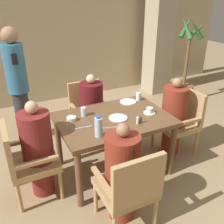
{
  "coord_description": "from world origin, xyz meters",
  "views": [
    {
      "loc": [
        -1.14,
        -2.28,
        2.05
      ],
      "look_at": [
        0.0,
        0.04,
        0.78
      ],
      "focal_mm": 40.0,
      "sensor_mm": 36.0,
      "label": 1
    }
  ],
  "objects_px": {
    "diner_in_far_chair": "(92,109)",
    "bowl_small": "(71,119)",
    "chair_far_side": "(89,110)",
    "chair_right_side": "(181,119)",
    "diner_in_right_chair": "(173,116)",
    "diner_in_left_chair": "(38,149)",
    "plate_main_right": "(128,102)",
    "potted_palm": "(184,80)",
    "chair_left_side": "(26,159)",
    "glass_tall_mid": "(138,96)",
    "water_bottle": "(99,127)",
    "diner_in_near_chair": "(122,172)",
    "standing_host": "(18,84)",
    "plate_main_left": "(118,118)",
    "teacup_with_saucer": "(149,111)",
    "glass_tall_near": "(84,112)",
    "chair_near_corner": "(129,187)"
  },
  "relations": [
    {
      "from": "chair_left_side",
      "to": "diner_in_right_chair",
      "type": "relative_size",
      "value": 0.81
    },
    {
      "from": "diner_in_left_chair",
      "to": "chair_near_corner",
      "type": "xyz_separation_m",
      "value": [
        0.63,
        -0.83,
        -0.09
      ]
    },
    {
      "from": "diner_in_near_chair",
      "to": "plate_main_right",
      "type": "relative_size",
      "value": 4.93
    },
    {
      "from": "diner_in_left_chair",
      "to": "glass_tall_near",
      "type": "distance_m",
      "value": 0.66
    },
    {
      "from": "chair_left_side",
      "to": "teacup_with_saucer",
      "type": "bearing_deg",
      "value": -3.28
    },
    {
      "from": "water_bottle",
      "to": "chair_far_side",
      "type": "bearing_deg",
      "value": 74.31
    },
    {
      "from": "potted_palm",
      "to": "bowl_small",
      "type": "relative_size",
      "value": 15.33
    },
    {
      "from": "water_bottle",
      "to": "teacup_with_saucer",
      "type": "bearing_deg",
      "value": 16.08
    },
    {
      "from": "plate_main_left",
      "to": "diner_in_left_chair",
      "type": "bearing_deg",
      "value": 177.33
    },
    {
      "from": "chair_near_corner",
      "to": "bowl_small",
      "type": "xyz_separation_m",
      "value": [
        -0.2,
        0.97,
        0.27
      ]
    },
    {
      "from": "diner_in_left_chair",
      "to": "plate_main_left",
      "type": "distance_m",
      "value": 0.93
    },
    {
      "from": "glass_tall_mid",
      "to": "plate_main_right",
      "type": "bearing_deg",
      "value": -178.85
    },
    {
      "from": "chair_near_corner",
      "to": "teacup_with_saucer",
      "type": "xyz_separation_m",
      "value": [
        0.69,
        0.74,
        0.28
      ]
    },
    {
      "from": "chair_left_side",
      "to": "standing_host",
      "type": "height_order",
      "value": "standing_host"
    },
    {
      "from": "chair_far_side",
      "to": "potted_palm",
      "type": "bearing_deg",
      "value": 11.32
    },
    {
      "from": "plate_main_right",
      "to": "bowl_small",
      "type": "bearing_deg",
      "value": -168.5
    },
    {
      "from": "chair_left_side",
      "to": "diner_in_near_chair",
      "type": "distance_m",
      "value": 1.03
    },
    {
      "from": "diner_in_far_chair",
      "to": "diner_in_right_chair",
      "type": "height_order",
      "value": "diner_in_right_chair"
    },
    {
      "from": "diner_in_right_chair",
      "to": "diner_in_left_chair",
      "type": "bearing_deg",
      "value": -180.0
    },
    {
      "from": "diner_in_far_chair",
      "to": "bowl_small",
      "type": "bearing_deg",
      "value": -130.01
    },
    {
      "from": "chair_left_side",
      "to": "diner_in_far_chair",
      "type": "distance_m",
      "value": 1.23
    },
    {
      "from": "chair_far_side",
      "to": "chair_right_side",
      "type": "bearing_deg",
      "value": -39.1
    },
    {
      "from": "chair_right_side",
      "to": "bowl_small",
      "type": "bearing_deg",
      "value": 174.51
    },
    {
      "from": "glass_tall_mid",
      "to": "water_bottle",
      "type": "bearing_deg",
      "value": -143.86
    },
    {
      "from": "chair_far_side",
      "to": "water_bottle",
      "type": "height_order",
      "value": "water_bottle"
    },
    {
      "from": "potted_palm",
      "to": "plate_main_right",
      "type": "bearing_deg",
      "value": -152.18
    },
    {
      "from": "chair_left_side",
      "to": "diner_in_right_chair",
      "type": "bearing_deg",
      "value": 0.0
    },
    {
      "from": "potted_palm",
      "to": "water_bottle",
      "type": "height_order",
      "value": "potted_palm"
    },
    {
      "from": "teacup_with_saucer",
      "to": "glass_tall_mid",
      "type": "bearing_deg",
      "value": 77.32
    },
    {
      "from": "diner_in_right_chair",
      "to": "plate_main_left",
      "type": "bearing_deg",
      "value": -177.11
    },
    {
      "from": "chair_right_side",
      "to": "plate_main_left",
      "type": "xyz_separation_m",
      "value": [
        -0.98,
        -0.04,
        0.26
      ]
    },
    {
      "from": "chair_right_side",
      "to": "plate_main_right",
      "type": "distance_m",
      "value": 0.77
    },
    {
      "from": "diner_in_near_chair",
      "to": "plate_main_left",
      "type": "relative_size",
      "value": 4.93
    },
    {
      "from": "chair_far_side",
      "to": "glass_tall_mid",
      "type": "xyz_separation_m",
      "value": [
        0.52,
        -0.51,
        0.3
      ]
    },
    {
      "from": "chair_right_side",
      "to": "standing_host",
      "type": "height_order",
      "value": "standing_host"
    },
    {
      "from": "chair_far_side",
      "to": "teacup_with_saucer",
      "type": "xyz_separation_m",
      "value": [
        0.43,
        -0.91,
        0.28
      ]
    },
    {
      "from": "chair_far_side",
      "to": "plate_main_left",
      "type": "height_order",
      "value": "chair_far_side"
    },
    {
      "from": "diner_in_near_chair",
      "to": "standing_host",
      "type": "xyz_separation_m",
      "value": [
        -0.62,
        1.92,
        0.35
      ]
    },
    {
      "from": "plate_main_left",
      "to": "bowl_small",
      "type": "bearing_deg",
      "value": 159.55
    },
    {
      "from": "chair_near_corner",
      "to": "standing_host",
      "type": "height_order",
      "value": "standing_host"
    },
    {
      "from": "chair_far_side",
      "to": "plate_main_right",
      "type": "distance_m",
      "value": 0.68
    },
    {
      "from": "chair_far_side",
      "to": "diner_in_right_chair",
      "type": "relative_size",
      "value": 0.81
    },
    {
      "from": "diner_in_far_chair",
      "to": "diner_in_right_chair",
      "type": "relative_size",
      "value": 0.97
    },
    {
      "from": "standing_host",
      "to": "glass_tall_mid",
      "type": "height_order",
      "value": "standing_host"
    },
    {
      "from": "potted_palm",
      "to": "plate_main_right",
      "type": "relative_size",
      "value": 7.79
    },
    {
      "from": "chair_left_side",
      "to": "plate_main_left",
      "type": "xyz_separation_m",
      "value": [
        1.05,
        -0.04,
        0.26
      ]
    },
    {
      "from": "bowl_small",
      "to": "glass_tall_near",
      "type": "relative_size",
      "value": 1.04
    },
    {
      "from": "plate_main_left",
      "to": "glass_tall_near",
      "type": "xyz_separation_m",
      "value": [
        -0.33,
        0.24,
        0.05
      ]
    },
    {
      "from": "diner_in_near_chair",
      "to": "plate_main_left",
      "type": "xyz_separation_m",
      "value": [
        0.29,
        0.65,
        0.2
      ]
    },
    {
      "from": "plate_main_left",
      "to": "diner_in_far_chair",
      "type": "bearing_deg",
      "value": 92.75
    }
  ]
}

